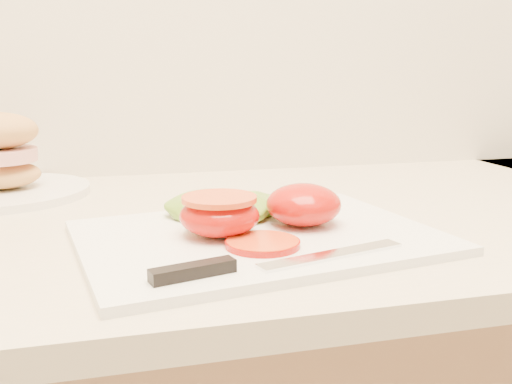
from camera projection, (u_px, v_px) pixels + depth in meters
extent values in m
cube|color=beige|center=(508.00, 206.00, 0.87)|extent=(3.92, 0.65, 0.03)
cube|color=white|center=(258.00, 237.00, 0.64)|extent=(0.43, 0.34, 0.01)
ellipsoid|color=#B41712|center=(304.00, 204.00, 0.67)|extent=(0.09, 0.09, 0.05)
ellipsoid|color=#B41712|center=(219.00, 216.00, 0.63)|extent=(0.09, 0.09, 0.04)
cylinder|color=#C63B11|center=(219.00, 199.00, 0.62)|extent=(0.08, 0.08, 0.01)
cylinder|color=#ED5224|center=(263.00, 243.00, 0.59)|extent=(0.08, 0.08, 0.01)
ellipsoid|color=olive|center=(220.00, 207.00, 0.71)|extent=(0.17, 0.14, 0.03)
ellipsoid|color=olive|center=(254.00, 204.00, 0.73)|extent=(0.12, 0.12, 0.02)
cube|color=silver|center=(332.00, 255.00, 0.56)|extent=(0.16, 0.06, 0.00)
cube|color=black|center=(193.00, 271.00, 0.51)|extent=(0.08, 0.04, 0.01)
cylinder|color=white|center=(2.00, 192.00, 0.87)|extent=(0.26, 0.26, 0.01)
ellipsoid|color=#BE8049|center=(0.00, 175.00, 0.87)|extent=(0.12, 0.10, 0.04)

